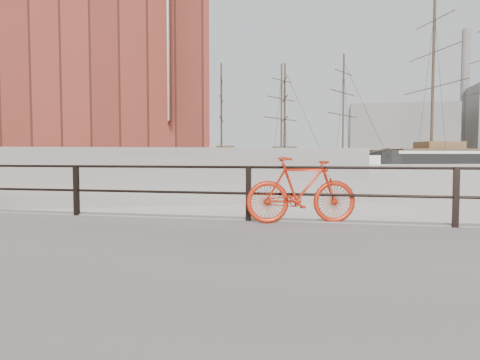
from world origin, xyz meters
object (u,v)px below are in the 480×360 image
at_px(schooner_mid, 310,164).
at_px(workboat_near, 66,171).
at_px(bicycle, 301,190).
at_px(workboat_far, 146,167).
at_px(schooner_left, 253,165).

xyz_separation_m(schooner_mid, workboat_near, (-22.65, -45.78, 0.00)).
xyz_separation_m(bicycle, schooner_mid, (-3.34, 77.24, -0.93)).
distance_m(schooner_mid, workboat_far, 36.25).
bearing_deg(workboat_near, bicycle, -53.70).
height_order(schooner_left, workboat_far, schooner_left).
bearing_deg(workboat_far, bicycle, -77.24).
relative_size(schooner_left, workboat_far, 2.42).
height_order(bicycle, workboat_far, workboat_far).
relative_size(bicycle, schooner_mid, 0.07).
relative_size(schooner_left, workboat_near, 1.92).
xyz_separation_m(schooner_left, workboat_far, (-11.64, -18.86, 0.00)).
height_order(schooner_mid, workboat_far, schooner_mid).
bearing_deg(schooner_mid, workboat_far, -100.15).
bearing_deg(workboat_far, schooner_left, 43.93).
distance_m(schooner_mid, schooner_left, 14.22).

